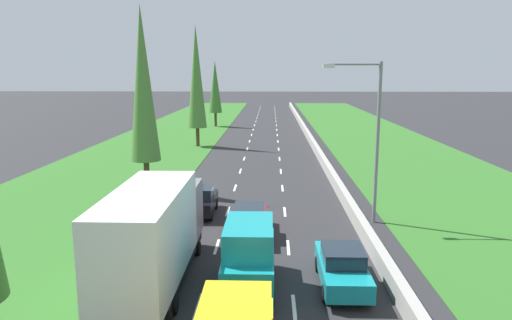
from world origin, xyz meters
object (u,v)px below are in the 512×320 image
teal_sedan_right_lane (342,267)px  poplar_tree_fourth (215,87)px  teal_van_centre_lane (249,257)px  street_light_mast (372,131)px  white_box_truck_left_lane (154,235)px  poplar_tree_second (143,85)px  poplar_tree_third (196,77)px  maroon_sedan_centre_lane (249,220)px  black_hatchback_left_lane (200,201)px

teal_sedan_right_lane → poplar_tree_fourth: size_ratio=0.44×
teal_van_centre_lane → street_light_mast: size_ratio=0.54×
poplar_tree_fourth → white_box_truck_left_lane: bearing=-85.8°
teal_van_centre_lane → poplar_tree_second: size_ratio=0.38×
poplar_tree_third → poplar_tree_fourth: (-0.28, 20.27, -1.72)m
teal_van_centre_lane → poplar_tree_second: poplar_tree_second is taller
maroon_sedan_centre_lane → poplar_tree_fourth: poplar_tree_fourth is taller
poplar_tree_second → street_light_mast: (14.49, -6.99, -2.33)m
black_hatchback_left_lane → poplar_tree_fourth: 47.20m
white_box_truck_left_lane → street_light_mast: bearing=40.9°
maroon_sedan_centre_lane → poplar_tree_third: poplar_tree_third is taller
teal_van_centre_lane → maroon_sedan_centre_lane: (-0.29, 6.35, -0.59)m
maroon_sedan_centre_lane → street_light_mast: bearing=20.3°
teal_sedan_right_lane → black_hatchback_left_lane: black_hatchback_left_lane is taller
teal_sedan_right_lane → maroon_sedan_centre_lane: same height
street_light_mast → black_hatchback_left_lane: bearing=173.2°
maroon_sedan_centre_lane → poplar_tree_fourth: (-7.59, 50.32, 5.34)m
teal_van_centre_lane → poplar_tree_fourth: 57.40m
white_box_truck_left_lane → poplar_tree_fourth: bearing=94.2°
maroon_sedan_centre_lane → poplar_tree_second: (-7.84, 9.45, 6.75)m
teal_van_centre_lane → poplar_tree_fourth: bearing=97.9°
teal_sedan_right_lane → black_hatchback_left_lane: size_ratio=1.15×
teal_sedan_right_lane → poplar_tree_third: poplar_tree_third is taller
poplar_tree_third → street_light_mast: (13.96, -27.58, -2.65)m
white_box_truck_left_lane → poplar_tree_third: bearing=96.1°
poplar_tree_second → poplar_tree_fourth: bearing=89.6°
teal_sedan_right_lane → white_box_truck_left_lane: 7.51m
poplar_tree_third → street_light_mast: bearing=-63.2°
white_box_truck_left_lane → poplar_tree_second: bearing=105.7°
teal_sedan_right_lane → black_hatchback_left_lane: 11.81m
black_hatchback_left_lane → street_light_mast: (9.75, -1.17, 4.40)m
white_box_truck_left_lane → street_light_mast: (10.06, 8.71, 3.05)m
teal_sedan_right_lane → street_light_mast: size_ratio=0.50×
white_box_truck_left_lane → black_hatchback_left_lane: white_box_truck_left_lane is taller
poplar_tree_third → poplar_tree_fourth: bearing=90.8°
teal_sedan_right_lane → poplar_tree_second: 20.47m
teal_van_centre_lane → poplar_tree_second: 18.81m
teal_van_centre_lane → maroon_sedan_centre_lane: 6.38m
poplar_tree_third → street_light_mast: 31.03m
poplar_tree_third → teal_van_centre_lane: bearing=-78.2°
teal_van_centre_lane → poplar_tree_second: bearing=117.2°
teal_van_centre_lane → maroon_sedan_centre_lane: teal_van_centre_lane is taller
white_box_truck_left_lane → street_light_mast: size_ratio=1.04×
poplar_tree_fourth → teal_van_centre_lane: bearing=-82.1°
teal_sedan_right_lane → poplar_tree_fourth: poplar_tree_fourth is taller
maroon_sedan_centre_lane → poplar_tree_third: size_ratio=0.33×
poplar_tree_second → street_light_mast: 16.26m
street_light_mast → teal_van_centre_lane: bearing=-125.9°
teal_van_centre_lane → street_light_mast: street_light_mast is taller
maroon_sedan_centre_lane → poplar_tree_second: poplar_tree_second is taller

